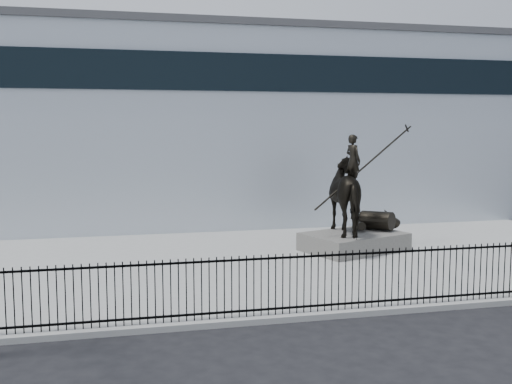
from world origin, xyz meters
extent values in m
plane|color=black|center=(0.00, 0.00, 0.00)|extent=(120.00, 120.00, 0.00)
cube|color=#999996|center=(0.00, 7.00, 0.07)|extent=(30.00, 12.00, 0.15)
cube|color=silver|center=(0.00, 20.00, 4.50)|extent=(44.00, 14.00, 9.00)
cube|color=black|center=(0.00, 1.25, 0.30)|extent=(22.00, 0.05, 0.05)
cube|color=black|center=(0.00, 1.25, 1.55)|extent=(22.00, 0.05, 0.05)
cube|color=black|center=(0.00, 1.25, 0.90)|extent=(22.00, 0.03, 1.50)
cube|color=#524F4B|center=(4.76, 7.88, 0.48)|extent=(4.10, 3.43, 0.66)
imported|color=black|center=(4.76, 7.88, 2.20)|extent=(3.15, 3.40, 2.79)
imported|color=black|center=(4.65, 7.85, 3.47)|extent=(0.65, 0.80, 1.88)
cylinder|color=black|center=(5.12, 8.01, 3.19)|extent=(4.25, 1.56, 2.83)
camera|label=1|loc=(-3.72, -12.38, 4.70)|focal=42.00mm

